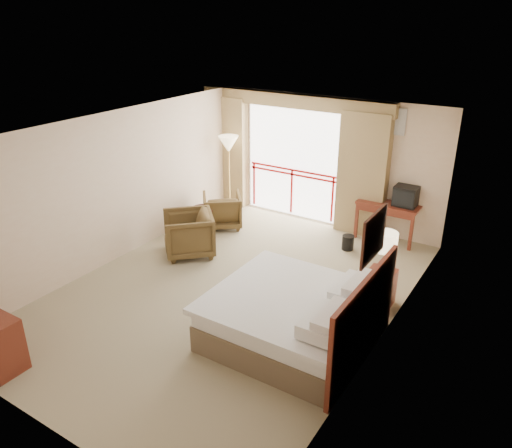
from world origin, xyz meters
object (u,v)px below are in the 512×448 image
Objects in this scene: armchair_near at (190,253)px; nightstand at (379,289)px; wastebasket at (348,243)px; armchair_far at (223,226)px; bed at (296,317)px; tv at (406,196)px; desk at (389,210)px; floor_lamp at (229,147)px; side_table at (203,216)px; table_lamp at (386,242)px.

nightstand is at bearing 48.68° from armchair_near.
wastebasket is (-1.18, 1.59, -0.15)m from nightstand.
nightstand is 4.08m from armchair_far.
bed is at bearing -114.83° from nightstand.
wastebasket is (-0.77, -0.84, -0.84)m from tv.
bed is 3.13m from wastebasket.
tv is (0.30, -0.06, 0.37)m from desk.
tv is 3.92m from floor_lamp.
nightstand is at bearing -25.33° from floor_lamp.
wastebasket is at bearing -118.61° from tv.
tv reaches higher than nightstand.
bed is at bearing 22.09° from armchair_near.
side_table is 0.30× the size of floor_lamp.
wastebasket is 0.55× the size of side_table.
tv is 1.53× the size of wastebasket.
bed is 4.85× the size of tv.
table_lamp reaches higher than armchair_near.
armchair_far is (-3.21, 2.69, -0.38)m from bed.
armchair_far is at bearing 140.07° from bed.
nightstand is at bearing 123.09° from armchair_far.
side_table is (-3.33, -1.73, -0.25)m from desk.
bed reaches higher than armchair_near.
table_lamp is 4.73m from floor_lamp.
nightstand reaches higher than side_table.
armchair_far is (-3.89, 1.20, -0.29)m from nightstand.
bed reaches higher than nightstand.
armchair_near reaches higher than wastebasket.
bed is 4.06m from side_table.
side_table is (-4.05, 0.71, -0.71)m from table_lamp.
bed is at bearing -44.29° from floor_lamp.
desk reaches higher than armchair_far.
tv is 0.48× the size of armchair_near.
floor_lamp reaches higher than desk.
table_lamp is at bearing -10.00° from side_table.
armchair_near is (-3.65, -0.19, -0.29)m from nightstand.
side_table reaches higher than armchair_far.
armchair_near is (-3.65, -0.24, -1.07)m from table_lamp.
armchair_far is (-3.47, -1.23, -0.98)m from tv.
desk is 4.20× the size of wastebasket.
table_lamp is 0.69× the size of armchair_near.
table_lamp is 4.17m from side_table.
side_table is at bearing 158.30° from armchair_near.
floor_lamp reaches higher than bed.
floor_lamp is at bearing 154.11° from nightstand.
nightstand is 1.98m from wastebasket.
bed is at bearing -113.57° from table_lamp.
floor_lamp reaches higher than tv.
side_table is (-3.63, -1.67, -0.62)m from tv.
bed is 3.39× the size of table_lamp.
side_table is (-3.37, 2.25, -0.02)m from bed.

